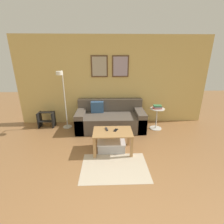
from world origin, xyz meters
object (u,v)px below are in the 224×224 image
couch (110,119)px  side_table (157,117)px  step_stool (47,119)px  book_stack (158,107)px  floor_lamp (63,94)px  remote_control (107,129)px  cell_phone (116,130)px  storage_bin (111,146)px  coffee_table (113,136)px

couch → side_table: (1.31, -0.09, 0.09)m
side_table → step_stool: size_ratio=1.38×
couch → book_stack: bearing=-4.3°
floor_lamp → book_stack: floor_lamp is taller
remote_control → step_stool: remote_control is taller
side_table → cell_phone: size_ratio=4.36×
storage_bin → floor_lamp: size_ratio=0.37×
storage_bin → cell_phone: bearing=19.0°
floor_lamp → remote_control: floor_lamp is taller
storage_bin → side_table: side_table is taller
book_stack → remote_control: 1.75m
couch → floor_lamp: floor_lamp is taller
step_stool → floor_lamp: bearing=-18.4°
couch → coffee_table: (0.02, -1.20, 0.10)m
cell_phone → step_stool: cell_phone is taller
couch → side_table: 1.32m
floor_lamp → remote_control: size_ratio=10.91×
coffee_table → step_stool: bearing=144.2°
storage_bin → step_stool: (-1.87, 1.35, 0.12)m
side_table → remote_control: bearing=-144.3°
side_table → book_stack: bearing=-109.6°
side_table → remote_control: side_table is taller
coffee_table → step_stool: size_ratio=1.89×
side_table → book_stack: (-0.00, -0.01, 0.29)m
storage_bin → remote_control: size_ratio=4.08×
cell_phone → coffee_table: bearing=-120.0°
floor_lamp → remote_control: bearing=-42.9°
storage_bin → side_table: bearing=39.7°
coffee_table → cell_phone: 0.14m
floor_lamp → book_stack: bearing=-1.3°
side_table → remote_control: 1.75m
couch → floor_lamp: (-1.27, -0.04, 0.74)m
storage_bin → floor_lamp: (-1.26, 1.15, 0.91)m
storage_bin → book_stack: bearing=39.6°
coffee_table → remote_control: (-0.13, 0.09, 0.11)m
floor_lamp → step_stool: 1.01m
side_table → step_stool: (-3.19, 0.26, -0.13)m
cell_phone → floor_lamp: bearing=165.3°
storage_bin → floor_lamp: bearing=137.6°
side_table → cell_phone: 1.62m
coffee_table → cell_phone: (0.07, 0.05, 0.11)m
floor_lamp → book_stack: (2.58, -0.06, -0.36)m
couch → book_stack: couch is taller
floor_lamp → remote_control: (1.16, -1.08, -0.53)m
coffee_table → remote_control: bearing=145.2°
book_stack → step_stool: 3.22m
book_stack → remote_control: book_stack is taller
book_stack → remote_control: bearing=-144.4°
book_stack → remote_control: size_ratio=1.60×
floor_lamp → cell_phone: (1.36, -1.12, -0.54)m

